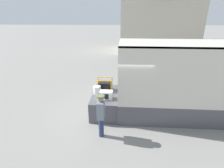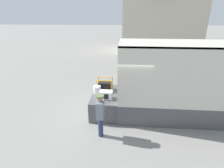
{
  "view_description": "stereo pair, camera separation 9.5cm",
  "coord_description": "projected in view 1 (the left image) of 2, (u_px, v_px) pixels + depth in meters",
  "views": [
    {
      "loc": [
        0.21,
        -7.01,
        4.07
      ],
      "look_at": [
        -0.27,
        -0.2,
        1.39
      ],
      "focal_mm": 28.0,
      "sensor_mm": 36.0,
      "label": 1
    },
    {
      "loc": [
        0.31,
        -7.0,
        4.07
      ],
      "look_at": [
        -0.27,
        -0.2,
        1.39
      ],
      "focal_mm": 28.0,
      "sensor_mm": 36.0,
      "label": 2
    }
  ],
  "objects": [
    {
      "name": "box_truck",
      "position": [
        208.0,
        96.0,
        7.43
      ],
      "size": [
        6.69,
        2.31,
        3.12
      ],
      "color": "#B2B2B7",
      "rests_on": "ground"
    },
    {
      "name": "house_backdrop",
      "position": [
        158.0,
        9.0,
        20.33
      ],
      "size": [
        9.0,
        6.89,
        9.39
      ],
      "color": "beige",
      "rests_on": "ground"
    },
    {
      "name": "tailgate_deck",
      "position": [
        106.0,
        102.0,
        7.89
      ],
      "size": [
        1.15,
        2.19,
        0.84
      ],
      "primitive_type": "cube",
      "color": "#4C4C51",
      "rests_on": "ground"
    },
    {
      "name": "portable_generator",
      "position": [
        105.0,
        86.0,
        8.02
      ],
      "size": [
        0.69,
        0.54,
        0.58
      ],
      "color": "black",
      "rests_on": "tailgate_deck"
    },
    {
      "name": "ground_plane",
      "position": [
        118.0,
        111.0,
        8.01
      ],
      "size": [
        160.0,
        160.0,
        0.0
      ],
      "primitive_type": "plane",
      "color": "gray"
    },
    {
      "name": "worker_person",
      "position": [
        101.0,
        112.0,
        5.99
      ],
      "size": [
        0.29,
        0.44,
        1.61
      ],
      "color": "navy",
      "rests_on": "ground"
    },
    {
      "name": "orange_bucket",
      "position": [
        97.0,
        90.0,
        7.67
      ],
      "size": [
        0.33,
        0.33,
        0.36
      ],
      "color": "silver",
      "rests_on": "tailgate_deck"
    },
    {
      "name": "microwave",
      "position": [
        106.0,
        95.0,
        7.23
      ],
      "size": [
        0.52,
        0.37,
        0.33
      ],
      "color": "white",
      "rests_on": "tailgate_deck"
    }
  ]
}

